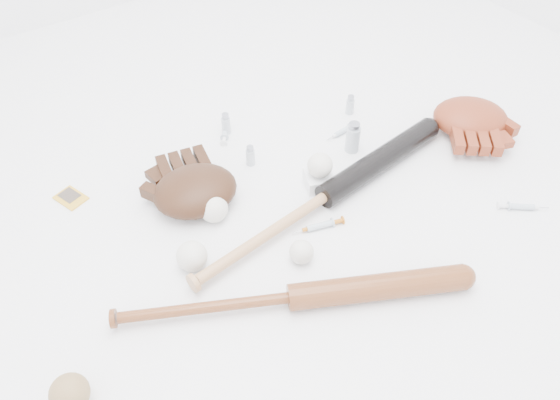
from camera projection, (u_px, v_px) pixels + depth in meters
bat_dark at (326, 196)px, 1.55m from camera, size 0.98×0.17×0.07m
bat_wood at (292, 297)px, 1.31m from camera, size 0.84×0.47×0.07m
glove_dark at (195, 190)px, 1.54m from camera, size 0.34×0.34×0.10m
glove_tan at (470, 117)px, 1.77m from camera, size 0.40×0.40×0.10m
trading_card at (71, 198)px, 1.59m from camera, size 0.09×0.10×0.00m
pedestal at (319, 180)px, 1.61m from camera, size 0.10×0.10×0.04m
baseball_on_pedestal at (320, 165)px, 1.57m from camera, size 0.07×0.07×0.07m
baseball_left at (192, 256)px, 1.39m from camera, size 0.08×0.08×0.08m
baseball_upper at (214, 208)px, 1.51m from camera, size 0.08×0.08×0.08m
baseball_mid at (302, 252)px, 1.41m from camera, size 0.06×0.06×0.06m
baseball_aged at (70, 393)px, 1.13m from camera, size 0.08×0.08×0.08m
syringe_1 at (320, 226)px, 1.50m from camera, size 0.17×0.08×0.02m
syringe_2 at (225, 131)px, 1.79m from camera, size 0.12×0.15×0.02m
syringe_3 at (521, 207)px, 1.55m from camera, size 0.14×0.12×0.02m
syringe_4 at (343, 131)px, 1.79m from camera, size 0.15×0.04×0.02m
vial_0 at (226, 123)px, 1.78m from camera, size 0.03×0.03×0.07m
vial_1 at (350, 105)px, 1.85m from camera, size 0.03×0.03×0.07m
vial_2 at (250, 155)px, 1.67m from camera, size 0.03×0.03×0.07m
vial_3 at (353, 137)px, 1.70m from camera, size 0.04×0.04×0.10m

